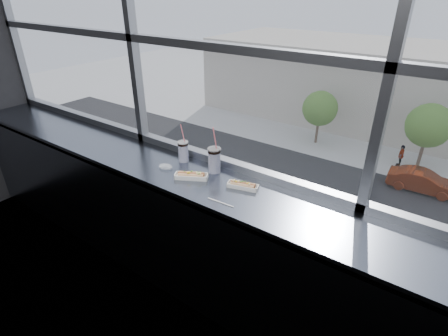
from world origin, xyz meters
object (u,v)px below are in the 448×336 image
Objects in this scene: soda_cup_right at (214,159)px; car_near_b at (293,200)px; hotdog_tray_left at (191,176)px; car_far_b at (424,178)px; tree_left at (320,109)px; loose_straw at (221,202)px; car_near_c at (383,230)px; car_near_a at (213,172)px; soda_cup_left at (183,150)px; hotdog_tray_right at (243,185)px; tree_center at (429,126)px; wrapper at (166,166)px; pedestrian_b at (402,153)px.

soda_cup_right is 0.06× the size of car_near_b.
car_far_b is (0.61, 24.32, -11.03)m from hotdog_tray_left.
loose_straw is at bearing -71.65° from tree_left.
car_near_a is at bearing 89.44° from car_near_c.
car_near_c reaches higher than car_near_b.
soda_cup_left is 0.05× the size of car_near_c.
soda_cup_right is at bearing -140.61° from car_near_a.
car_near_c is (-0.69, 16.21, -11.00)m from hotdog_tray_right.
tree_center is (5.59, 12.00, 2.60)m from car_near_b.
car_near_c is (-0.38, 16.13, -11.09)m from soda_cup_right.
pedestrian_b is (-1.28, 27.72, -10.96)m from wrapper.
car_near_b is at bearing -114.99° from tree_center.
loose_straw is at bearing -108.98° from hotdog_tray_right.
car_near_a is 12.63m from tree_left.
car_near_c is at bearing 62.19° from hotdog_tray_left.
car_near_b is 5.54m from car_near_c.
pedestrian_b is at bearing 92.65° from wrapper.
loose_straw is 1.83× the size of wrapper.
soda_cup_right is at bearing -89.33° from tree_center.
hotdog_tray_right is at bearing 176.08° from car_far_b.
wrapper is 0.02× the size of car_far_b.
car_near_b is 1.12× the size of tree_center.
wrapper is 0.02× the size of car_near_b.
car_near_a is (-12.63, 16.46, -11.00)m from loose_straw.
car_near_b is (-5.57, 16.31, -11.04)m from wrapper.
car_far_b is at bearing 87.98° from soda_cup_left.
car_near_a is 11.96m from car_near_c.
tree_left is (-7.51, 0.59, 2.23)m from pedestrian_b.
soda_cup_left is 0.05× the size of car_far_b.
car_near_a is 2.80× the size of pedestrian_b.
car_near_b is (-6.21, 16.46, -11.03)m from loose_straw.
wrapper is at bearing -141.70° from car_near_a.
wrapper is (-0.35, -0.17, -0.10)m from soda_cup_right.
soda_cup_left reaches higher than tree_center.
car_near_a is 17.17m from tree_center.
wrapper is at bearing -160.68° from car_near_b.
car_far_b is at bearing 86.83° from loose_straw.
wrapper is 30.90m from tree_left.
tree_center reaches higher than car_near_c.
tree_center is (-0.33, 28.13, -8.54)m from soda_cup_right.
soda_cup_right is at bearing -71.99° from tree_left.
loose_straw is 30.00m from pedestrian_b.
loose_straw reaches higher than car_near_c.
car_near_a is 15.64m from pedestrian_b.
hotdog_tray_left is at bearing 3.21° from pedestrian_b.
hotdog_tray_left reaches higher than tree_center.
pedestrian_b is at bearing 91.35° from loose_straw.
loose_straw is (0.61, -0.33, -0.09)m from soda_cup_left.
car_near_b is 13.49m from tree_center.
hotdog_tray_right is at bearing -13.70° from hotdog_tray_left.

